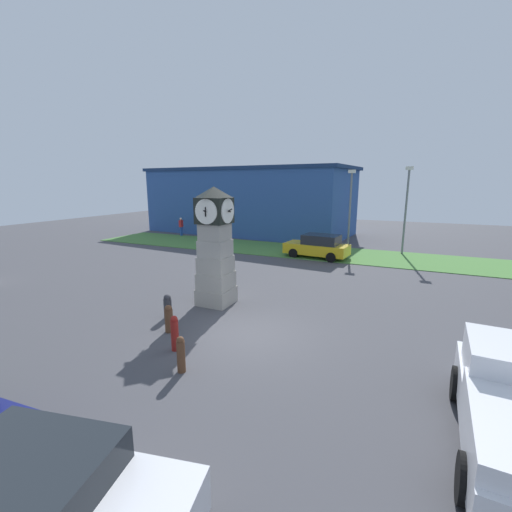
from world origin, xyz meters
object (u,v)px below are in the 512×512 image
bollard_end_row (168,306)px  car_silver_hatch (318,246)px  bollard_far_row (169,318)px  car_by_building (43,507)px  street_lamp_far_side (406,204)px  street_lamp_near_road (350,204)px  pedestrian_near_bench (181,225)px  bollard_near_tower (181,354)px  bollard_mid_row (175,333)px  clock_tower (215,248)px

bollard_end_row → car_silver_hatch: car_silver_hatch is taller
car_silver_hatch → bollard_end_row: bearing=-100.9°
bollard_far_row → car_by_building: bearing=-64.6°
bollard_far_row → street_lamp_far_side: bearing=68.6°
car_silver_hatch → street_lamp_near_road: bearing=68.1°
pedestrian_near_bench → street_lamp_far_side: (19.56, -0.55, 2.53)m
bollard_near_tower → street_lamp_far_side: street_lamp_far_side is taller
car_by_building → pedestrian_near_bench: bearing=123.0°
bollard_mid_row → pedestrian_near_bench: 23.41m
bollard_mid_row → bollard_far_row: bollard_mid_row is taller
bollard_near_tower → street_lamp_far_side: (4.89, 19.30, 3.02)m
bollard_near_tower → car_silver_hatch: size_ratio=0.23×
bollard_near_tower → bollard_mid_row: bearing=134.6°
bollard_end_row → street_lamp_far_side: bearing=65.1°
bollard_end_row → street_lamp_far_side: street_lamp_far_side is taller
car_by_building → street_lamp_far_side: size_ratio=0.69×
bollard_near_tower → bollard_mid_row: bollard_mid_row is taller
bollard_near_tower → bollard_end_row: 3.96m
bollard_far_row → clock_tower: bearing=89.8°
pedestrian_near_bench → street_lamp_far_side: size_ratio=0.29×
bollard_near_tower → street_lamp_near_road: 19.37m
bollard_far_row → bollard_near_tower: bearing=-44.9°
car_silver_hatch → pedestrian_near_bench: (-14.38, 4.25, 0.20)m
bollard_mid_row → pedestrian_near_bench: bearing=126.0°
street_lamp_near_road → street_lamp_far_side: size_ratio=0.97×
bollard_near_tower → street_lamp_near_road: size_ratio=0.17×
bollard_mid_row → bollard_far_row: bearing=135.7°
car_by_building → bollard_end_row: bearing=117.6°
car_silver_hatch → clock_tower: bearing=-98.7°
bollard_mid_row → street_lamp_far_side: bearing=72.5°
bollard_end_row → pedestrian_near_bench: 20.77m
car_by_building → pedestrian_near_bench: pedestrian_near_bench is taller
car_by_building → bollard_mid_row: bearing=110.6°
clock_tower → car_silver_hatch: (1.61, 10.59, -1.56)m
bollard_near_tower → bollard_mid_row: (-0.91, 0.93, 0.04)m
bollard_mid_row → street_lamp_near_road: size_ratio=0.19×
bollard_mid_row → street_lamp_far_side: size_ratio=0.18×
car_silver_hatch → street_lamp_near_road: size_ratio=0.74×
clock_tower → car_by_building: 10.16m
bollard_far_row → street_lamp_far_side: (6.80, 17.40, 3.04)m
clock_tower → bollard_mid_row: bearing=-76.4°
clock_tower → bollard_near_tower: clock_tower is taller
bollard_mid_row → street_lamp_far_side: (5.80, 18.38, 2.97)m
clock_tower → street_lamp_near_road: bearing=77.9°
bollard_end_row → street_lamp_near_road: size_ratio=0.16×
car_silver_hatch → car_by_building: bearing=-85.9°
bollard_near_tower → pedestrian_near_bench: pedestrian_near_bench is taller
bollard_near_tower → bollard_end_row: bollard_near_tower is taller
bollard_end_row → car_by_building: car_by_building is taller
street_lamp_far_side → street_lamp_near_road: bearing=-177.1°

